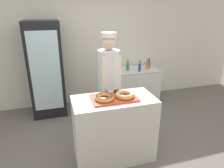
{
  "coord_description": "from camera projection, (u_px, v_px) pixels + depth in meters",
  "views": [
    {
      "loc": [
        -0.73,
        -2.38,
        2.12
      ],
      "look_at": [
        0.0,
        0.1,
        1.15
      ],
      "focal_mm": 32.0,
      "sensor_mm": 36.0,
      "label": 1
    }
  ],
  "objects": [
    {
      "name": "bottle_green",
      "position": [
        128.0,
        67.0,
        4.5
      ],
      "size": [
        0.07,
        0.07,
        0.23
      ],
      "color": "#2D8C38",
      "rests_on": "chest_freezer"
    },
    {
      "name": "chest_freezer",
      "position": [
        136.0,
        85.0,
        4.78
      ],
      "size": [
        0.99,
        0.66,
        0.81
      ],
      "color": "silver",
      "rests_on": "ground_plane"
    },
    {
      "name": "display_counter",
      "position": [
        114.0,
        129.0,
        2.9
      ],
      "size": [
        1.14,
        0.58,
        0.97
      ],
      "color": "beige",
      "rests_on": "ground_plane"
    },
    {
      "name": "ground_plane",
      "position": [
        114.0,
        156.0,
        3.08
      ],
      "size": [
        14.0,
        14.0,
        0.0
      ],
      "primitive_type": "plane",
      "color": "#66605B"
    },
    {
      "name": "donut_chocolate_glaze",
      "position": [
        104.0,
        97.0,
        2.64
      ],
      "size": [
        0.26,
        0.26,
        0.07
      ],
      "color": "tan",
      "rests_on": "serving_tray"
    },
    {
      "name": "donut_light_glaze",
      "position": [
        125.0,
        94.0,
        2.72
      ],
      "size": [
        0.26,
        0.26,
        0.07
      ],
      "color": "tan",
      "rests_on": "serving_tray"
    },
    {
      "name": "wall_back",
      "position": [
        87.0,
        45.0,
        4.51
      ],
      "size": [
        8.0,
        0.06,
        2.7
      ],
      "color": "silver",
      "rests_on": "ground_plane"
    },
    {
      "name": "baker_person",
      "position": [
        109.0,
        83.0,
        3.34
      ],
      "size": [
        0.36,
        0.36,
        1.78
      ],
      "color": "#4C4C51",
      "rests_on": "ground_plane"
    },
    {
      "name": "brownie_back_left",
      "position": [
        105.0,
        93.0,
        2.82
      ],
      "size": [
        0.08,
        0.08,
        0.03
      ],
      "color": "black",
      "rests_on": "serving_tray"
    },
    {
      "name": "serving_tray",
      "position": [
        114.0,
        98.0,
        2.73
      ],
      "size": [
        0.62,
        0.39,
        0.02
      ],
      "color": "#D84C33",
      "rests_on": "display_counter"
    },
    {
      "name": "beverage_fridge",
      "position": [
        46.0,
        70.0,
        4.05
      ],
      "size": [
        0.66,
        0.64,
        1.92
      ],
      "color": "black",
      "rests_on": "ground_plane"
    },
    {
      "name": "bottle_blue",
      "position": [
        140.0,
        67.0,
        4.42
      ],
      "size": [
        0.06,
        0.06,
        0.24
      ],
      "color": "#1E4CB2",
      "rests_on": "chest_freezer"
    },
    {
      "name": "bottle_orange",
      "position": [
        147.0,
        65.0,
        4.62
      ],
      "size": [
        0.08,
        0.08,
        0.23
      ],
      "color": "orange",
      "rests_on": "chest_freezer"
    },
    {
      "name": "brownie_back_right",
      "position": [
        117.0,
        92.0,
        2.87
      ],
      "size": [
        0.08,
        0.08,
        0.03
      ],
      "color": "black",
      "rests_on": "serving_tray"
    },
    {
      "name": "bottle_blue_b",
      "position": [
        149.0,
        64.0,
        4.72
      ],
      "size": [
        0.06,
        0.06,
        0.23
      ],
      "color": "#1E4CB2",
      "rests_on": "chest_freezer"
    }
  ]
}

